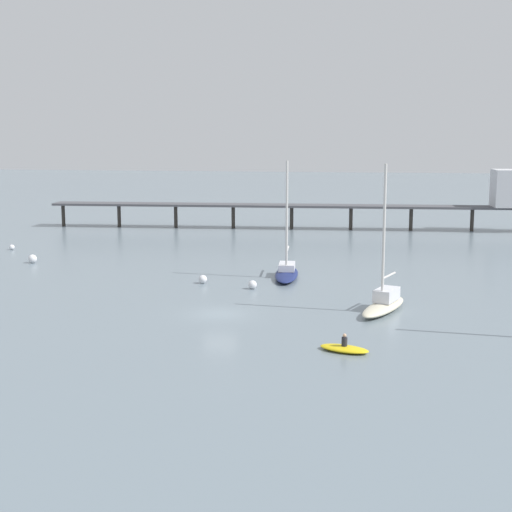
% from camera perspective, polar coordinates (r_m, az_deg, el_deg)
% --- Properties ---
extents(ground_plane, '(400.00, 400.00, 0.00)m').
position_cam_1_polar(ground_plane, '(56.13, -2.74, -4.42)').
color(ground_plane, slate).
extents(pier, '(67.66, 7.59, 8.37)m').
position_cam_1_polar(pier, '(104.91, 11.70, 4.44)').
color(pier, '#4C4C51').
rests_on(pier, ground_plane).
extents(sailboat_cream, '(4.35, 7.54, 11.12)m').
position_cam_1_polar(sailboat_cream, '(57.52, 9.71, -3.43)').
color(sailboat_cream, beige).
rests_on(sailboat_cream, ground_plane).
extents(sailboat_navy, '(2.61, 8.26, 10.83)m').
position_cam_1_polar(sailboat_navy, '(69.90, 2.34, -1.12)').
color(sailboat_navy, navy).
rests_on(sailboat_navy, ground_plane).
extents(dinghy_yellow, '(3.45, 2.40, 1.14)m').
position_cam_1_polar(dinghy_yellow, '(47.01, 6.72, -6.97)').
color(dinghy_yellow, yellow).
rests_on(dinghy_yellow, ground_plane).
extents(mooring_buoy_near, '(0.75, 0.75, 0.75)m').
position_cam_1_polar(mooring_buoy_near, '(64.76, -0.27, -2.19)').
color(mooring_buoy_near, silver).
rests_on(mooring_buoy_near, ground_plane).
extents(mooring_buoy_inner, '(0.61, 0.61, 0.61)m').
position_cam_1_polar(mooring_buoy_inner, '(90.56, -18.04, 0.64)').
color(mooring_buoy_inner, silver).
rests_on(mooring_buoy_inner, ground_plane).
extents(mooring_buoy_mid, '(0.76, 0.76, 0.76)m').
position_cam_1_polar(mooring_buoy_mid, '(67.28, -4.06, -1.77)').
color(mooring_buoy_mid, silver).
rests_on(mooring_buoy_mid, ground_plane).
extents(mooring_buoy_far, '(0.88, 0.88, 0.88)m').
position_cam_1_polar(mooring_buoy_far, '(80.87, -16.60, -0.20)').
color(mooring_buoy_far, silver).
rests_on(mooring_buoy_far, ground_plane).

